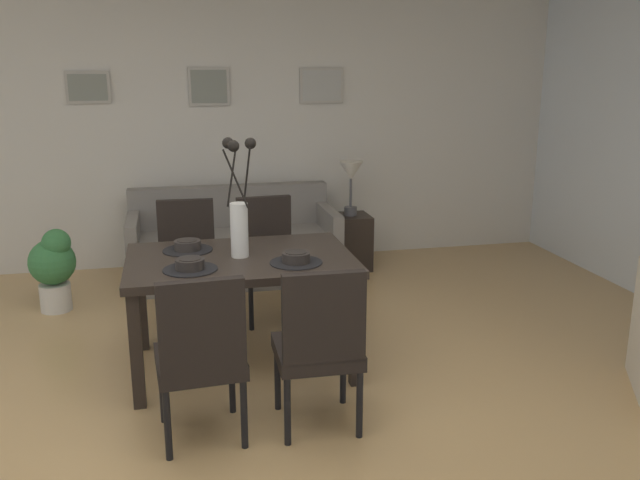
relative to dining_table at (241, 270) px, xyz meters
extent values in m
plane|color=tan|center=(-0.17, -0.76, -0.65)|extent=(9.00, 9.00, 0.00)
cube|color=silver|center=(-0.17, 2.49, 0.65)|extent=(9.00, 0.10, 2.60)
cube|color=black|center=(0.00, 0.00, 0.06)|extent=(1.40, 0.95, 0.05)
cube|color=black|center=(0.64, 0.42, -0.31)|extent=(0.07, 0.07, 0.69)
cube|color=black|center=(-0.64, 0.42, -0.31)|extent=(0.07, 0.07, 0.69)
cube|color=black|center=(0.64, -0.42, -0.31)|extent=(0.07, 0.07, 0.69)
cube|color=black|center=(-0.64, -0.42, -0.31)|extent=(0.07, 0.07, 0.69)
cube|color=black|center=(-0.30, -0.79, -0.23)|extent=(0.47, 0.47, 0.08)
cube|color=black|center=(-0.29, -0.98, 0.03)|extent=(0.42, 0.09, 0.48)
cylinder|color=black|center=(-0.13, -0.59, -0.46)|extent=(0.04, 0.04, 0.38)
cylinder|color=black|center=(-0.51, -0.62, -0.46)|extent=(0.04, 0.04, 0.38)
cylinder|color=black|center=(-0.10, -0.97, -0.46)|extent=(0.04, 0.04, 0.38)
cylinder|color=black|center=(-0.48, -1.00, -0.46)|extent=(0.04, 0.04, 0.38)
cube|color=black|center=(-0.31, 0.81, -0.23)|extent=(0.46, 0.46, 0.08)
cube|color=black|center=(-0.30, 1.00, 0.03)|extent=(0.42, 0.08, 0.48)
cylinder|color=black|center=(-0.51, 0.63, -0.46)|extent=(0.04, 0.04, 0.38)
cylinder|color=black|center=(-0.13, 0.61, -0.46)|extent=(0.04, 0.04, 0.38)
cylinder|color=black|center=(-0.49, 1.01, -0.46)|extent=(0.04, 0.04, 0.38)
cylinder|color=black|center=(-0.11, 0.99, -0.46)|extent=(0.04, 0.04, 0.38)
cube|color=black|center=(0.31, -0.81, -0.23)|extent=(0.45, 0.45, 0.08)
cube|color=black|center=(0.31, -1.00, 0.03)|extent=(0.42, 0.07, 0.48)
cylinder|color=black|center=(0.51, -0.62, -0.46)|extent=(0.04, 0.04, 0.38)
cylinder|color=black|center=(0.13, -0.61, -0.46)|extent=(0.04, 0.04, 0.38)
cylinder|color=black|center=(0.50, -1.00, -0.46)|extent=(0.04, 0.04, 0.38)
cylinder|color=black|center=(0.12, -0.99, -0.46)|extent=(0.04, 0.04, 0.38)
cube|color=black|center=(0.30, 0.79, -0.23)|extent=(0.47, 0.47, 0.08)
cube|color=black|center=(0.29, 0.98, 0.03)|extent=(0.42, 0.09, 0.48)
cylinder|color=black|center=(0.13, 0.59, -0.46)|extent=(0.04, 0.04, 0.38)
cylinder|color=black|center=(0.51, 0.62, -0.46)|extent=(0.04, 0.04, 0.38)
cylinder|color=black|center=(0.10, 0.97, -0.46)|extent=(0.04, 0.04, 0.38)
cylinder|color=black|center=(0.48, 1.00, -0.46)|extent=(0.04, 0.04, 0.38)
cylinder|color=white|center=(0.00, 0.00, 0.26)|extent=(0.11, 0.11, 0.34)
cylinder|color=black|center=(0.06, 0.02, 0.59)|extent=(0.05, 0.12, 0.37)
sphere|color=black|center=(0.09, 0.03, 0.79)|extent=(0.07, 0.07, 0.07)
cylinder|color=black|center=(-0.03, 0.05, 0.59)|extent=(0.08, 0.05, 0.38)
sphere|color=black|center=(-0.05, 0.08, 0.79)|extent=(0.07, 0.07, 0.07)
cylinder|color=black|center=(-0.02, -0.06, 0.59)|extent=(0.15, 0.06, 0.36)
sphere|color=black|center=(-0.03, -0.09, 0.79)|extent=(0.07, 0.07, 0.07)
cylinder|color=black|center=(-0.32, -0.21, 0.09)|extent=(0.32, 0.32, 0.01)
cylinder|color=#2D2826|center=(-0.32, -0.21, 0.12)|extent=(0.17, 0.17, 0.06)
cylinder|color=black|center=(-0.32, -0.21, 0.14)|extent=(0.13, 0.13, 0.04)
cylinder|color=black|center=(-0.32, 0.21, 0.09)|extent=(0.32, 0.32, 0.01)
cylinder|color=#2D2826|center=(-0.32, 0.21, 0.12)|extent=(0.17, 0.17, 0.06)
cylinder|color=black|center=(-0.32, 0.21, 0.14)|extent=(0.13, 0.13, 0.04)
cylinder|color=black|center=(0.31, -0.21, 0.09)|extent=(0.32, 0.32, 0.01)
cylinder|color=#2D2826|center=(0.31, -0.21, 0.12)|extent=(0.17, 0.17, 0.06)
cylinder|color=black|center=(0.31, -0.21, 0.14)|extent=(0.13, 0.13, 0.04)
cube|color=gray|center=(0.13, 1.86, -0.44)|extent=(1.84, 0.84, 0.42)
cube|color=gray|center=(0.13, 2.20, -0.04)|extent=(1.84, 0.16, 0.38)
cube|color=gray|center=(1.00, 1.86, -0.13)|extent=(0.10, 0.84, 0.20)
cube|color=gray|center=(-0.74, 1.86, -0.13)|extent=(0.10, 0.84, 0.20)
cube|color=black|center=(1.24, 1.93, -0.39)|extent=(0.36, 0.36, 0.52)
cylinder|color=#4C4C51|center=(1.24, 1.93, -0.09)|extent=(0.12, 0.12, 0.08)
cylinder|color=#4C4C51|center=(1.24, 1.93, 0.09)|extent=(0.02, 0.02, 0.30)
cone|color=silver|center=(1.24, 1.93, 0.29)|extent=(0.22, 0.22, 0.18)
cube|color=#B2ADA3|center=(-1.07, 2.42, 1.05)|extent=(0.38, 0.02, 0.28)
cube|color=gray|center=(-1.07, 2.41, 1.05)|extent=(0.33, 0.01, 0.23)
cube|color=#B2ADA3|center=(0.00, 2.42, 1.05)|extent=(0.38, 0.02, 0.35)
cube|color=gray|center=(0.00, 2.41, 1.05)|extent=(0.33, 0.01, 0.30)
cube|color=#B2ADA3|center=(1.07, 2.42, 1.05)|extent=(0.43, 0.02, 0.33)
cube|color=#B2B2AD|center=(1.07, 2.41, 1.05)|extent=(0.38, 0.01, 0.28)
cylinder|color=silver|center=(-1.34, 1.34, -0.54)|extent=(0.24, 0.24, 0.22)
sphere|color=#387A42|center=(-1.34, 1.34, -0.25)|extent=(0.36, 0.36, 0.36)
sphere|color=#387A42|center=(-1.29, 1.31, -0.09)|extent=(0.22, 0.22, 0.22)
camera|label=1|loc=(-0.40, -4.06, 1.26)|focal=37.88mm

